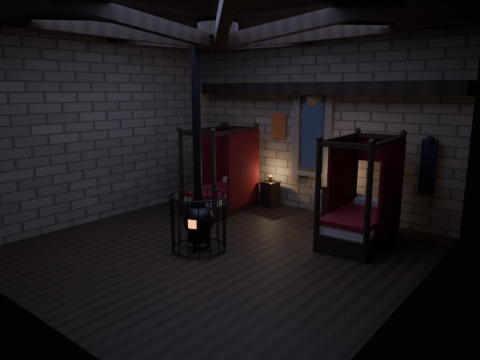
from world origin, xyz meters
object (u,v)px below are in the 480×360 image
Objects in this scene: trunk_left at (191,203)px; trunk_right at (346,235)px; bed_left at (223,190)px; bed_right at (361,216)px; stove at (199,217)px.

trunk_left is 0.93× the size of trunk_right.
bed_left is at bearing 170.42° from trunk_right.
trunk_right is (3.65, -0.54, -0.24)m from bed_left.
bed_right is 3.26m from stove.
bed_left is 3.69m from bed_right.
bed_right is 0.60m from trunk_right.
bed_left is 2.62× the size of trunk_left.
bed_left is 2.80m from stove.
trunk_left is at bearing -173.91° from bed_right.
trunk_right is at bearing -97.77° from bed_right.
trunk_left is at bearing -129.59° from bed_left.
stove is at bearing -136.44° from bed_right.
bed_right is 2.46× the size of trunk_right.
bed_left reaches higher than trunk_right.
trunk_left is 2.59m from stove.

